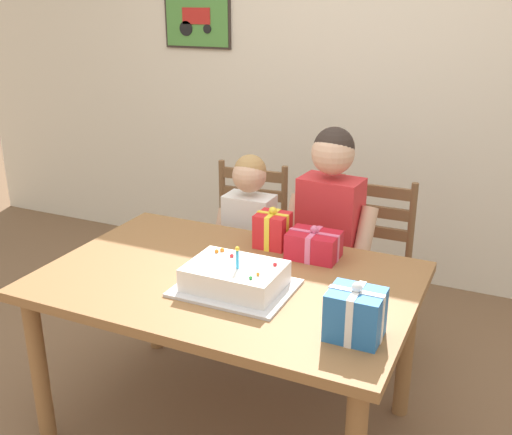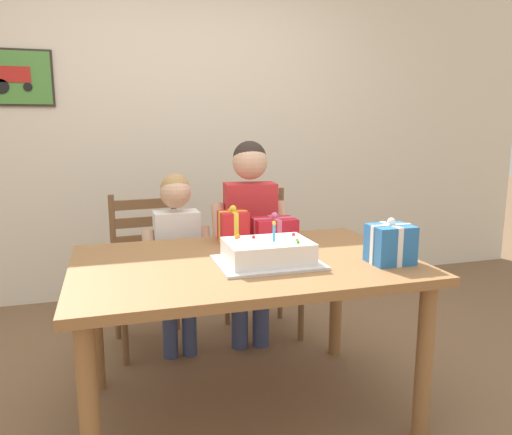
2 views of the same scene
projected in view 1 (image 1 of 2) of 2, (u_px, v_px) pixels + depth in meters
ground_plane at (230, 426)px, 2.68m from camera, size 20.00×20.00×0.00m
back_wall at (360, 80)px, 3.81m from camera, size 6.40×0.11×2.60m
dining_table at (228, 296)px, 2.45m from camera, size 1.49×0.99×0.74m
birthday_cake at (235, 278)px, 2.30m from camera, size 0.44×0.34×0.19m
gift_box_red_large at (314, 245)px, 2.58m from camera, size 0.22×0.16×0.15m
gift_box_beside_cake at (273, 230)px, 2.69m from camera, size 0.15×0.14×0.19m
gift_box_corner_small at (355, 314)px, 1.96m from camera, size 0.18×0.16×0.20m
chair_left at (244, 247)px, 3.40m from camera, size 0.46×0.46×0.92m
chair_right at (365, 269)px, 3.12m from camera, size 0.42×0.42×0.92m
child_older at (329, 227)px, 2.88m from camera, size 0.46×0.27×1.25m
child_younger at (249, 234)px, 3.09m from camera, size 0.38×0.22×1.07m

